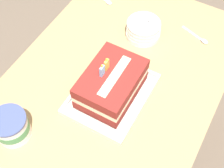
{
  "coord_description": "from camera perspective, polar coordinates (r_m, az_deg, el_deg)",
  "views": [
    {
      "loc": [
        -0.61,
        -0.34,
        1.75
      ],
      "look_at": [
        -0.03,
        -0.01,
        0.77
      ],
      "focal_mm": 51.16,
      "sensor_mm": 36.0,
      "label": 1
    }
  ],
  "objects": [
    {
      "name": "ice_cream_tub",
      "position": [
        1.12,
        -17.57,
        -7.26
      ],
      "size": [
        0.12,
        0.12,
        0.1
      ],
      "color": "white",
      "rests_on": "dining_table"
    },
    {
      "name": "foil_tray",
      "position": [
        1.19,
        -0.13,
        -1.9
      ],
      "size": [
        0.32,
        0.25,
        0.02
      ],
      "color": "silver",
      "rests_on": "dining_table"
    },
    {
      "name": "dining_table",
      "position": [
        1.32,
        0.12,
        -2.17
      ],
      "size": [
        1.18,
        0.78,
        0.74
      ],
      "color": "tan",
      "rests_on": "ground_plane"
    },
    {
      "name": "bowl_stack",
      "position": [
        1.36,
        5.61,
        9.71
      ],
      "size": [
        0.15,
        0.15,
        0.13
      ],
      "color": "white",
      "rests_on": "dining_table"
    },
    {
      "name": "serving_spoon_by_bowls",
      "position": [
        1.41,
        15.58,
        7.77
      ],
      "size": [
        0.06,
        0.13,
        0.01
      ],
      "color": "silver",
      "rests_on": "dining_table"
    },
    {
      "name": "birthday_cake",
      "position": [
        1.13,
        -0.14,
        0.07
      ],
      "size": [
        0.25,
        0.18,
        0.17
      ],
      "color": "maroon",
      "rests_on": "foil_tray"
    },
    {
      "name": "ground_plane",
      "position": [
        1.89,
        0.08,
        -12.46
      ],
      "size": [
        8.0,
        8.0,
        0.0
      ],
      "primitive_type": "plane",
      "color": "#6B5B4C"
    },
    {
      "name": "serving_spoon_near_tray",
      "position": [
        1.53,
        -0.96,
        14.64
      ],
      "size": [
        0.06,
        0.12,
        0.01
      ],
      "color": "silver",
      "rests_on": "dining_table"
    }
  ]
}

